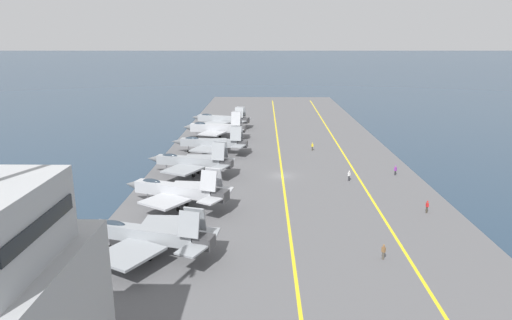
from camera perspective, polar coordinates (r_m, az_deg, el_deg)
ground_plane at (r=79.36m, az=3.30°, el=-2.25°), size 2000.00×2000.00×0.00m
carrier_deck at (r=79.30m, az=3.30°, el=-2.12°), size 224.29×47.27×0.40m
deck_stripe_foul_line at (r=80.82m, az=12.56°, el=-1.98°), size 201.84×3.69×0.01m
deck_stripe_centerline at (r=79.24m, az=3.31°, el=-1.97°), size 201.86×0.36×0.01m
parked_jet_nearest at (r=51.25m, az=-13.44°, el=-9.08°), size 13.98×16.19×5.95m
parked_jet_second at (r=64.42m, az=-9.88°, el=-3.74°), size 12.26×16.12×6.19m
parked_jet_third at (r=79.37m, az=-8.06°, el=-0.18°), size 13.62×15.68×6.28m
parked_jet_fourth at (r=94.42m, az=-5.62°, el=2.15°), size 13.43×16.11×5.86m
parked_jet_fifth at (r=108.41m, az=-5.11°, el=4.02°), size 13.17×15.21×6.68m
parked_jet_sixth at (r=122.95m, az=-4.41°, el=5.13°), size 13.78×16.54×5.77m
crew_white_vest at (r=77.61m, az=11.56°, el=-1.88°), size 0.44×0.46×1.75m
crew_yellow_vest at (r=97.72m, az=7.06°, el=1.73°), size 0.33×0.42×1.70m
crew_red_vest at (r=66.39m, az=20.61°, el=-5.43°), size 0.40×0.30×1.75m
crew_brown_vest at (r=51.54m, az=15.65°, el=-10.92°), size 0.46×0.45×1.74m
crew_purple_vest at (r=82.84m, az=17.03°, el=-1.19°), size 0.46×0.44×1.73m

